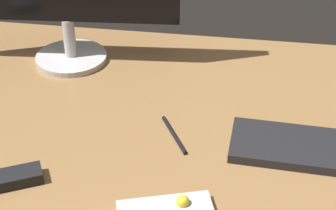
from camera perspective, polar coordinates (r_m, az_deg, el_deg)
name	(u,v)px	position (r cm, az deg, el deg)	size (l,w,h in cm)	color
desk	(167,125)	(121.17, -0.14, -2.11)	(140.00, 84.00, 2.00)	olive
media_remote	(166,208)	(98.98, -0.20, -10.59)	(17.55, 10.16, 3.33)	#B7B7BC
pen	(174,135)	(116.12, 0.63, -3.08)	(0.85, 0.85, 13.16)	black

